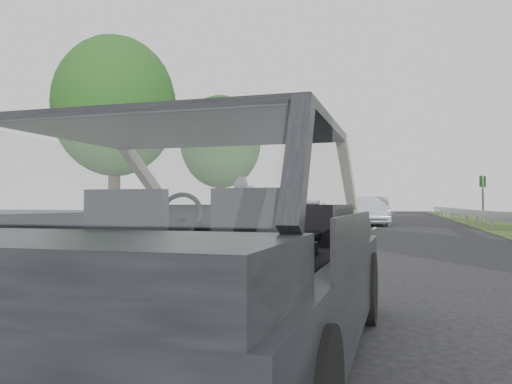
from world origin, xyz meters
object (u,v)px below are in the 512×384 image
Objects in this scene: cat at (268,195)px; other_car at (372,211)px; highway_sign at (483,199)px; subject_car at (215,248)px.

other_car reaches higher than cat.
cat is 20.45m from other_car.
highway_sign is (5.45, 4.68, 0.58)m from other_car.
highway_sign reaches higher than cat.
cat is 0.20× the size of highway_sign.
subject_car is at bearing -76.86° from highway_sign.
other_car is at bearing -114.80° from highway_sign.
subject_car is at bearing -94.96° from cat.
subject_car is 0.98× the size of other_car.
cat is at bearing -94.77° from other_car.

